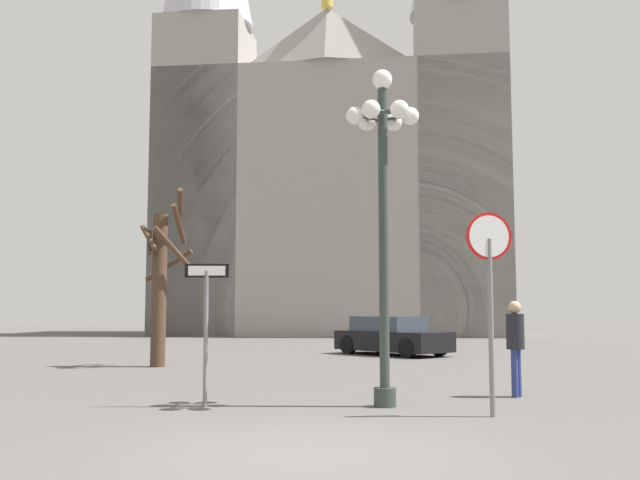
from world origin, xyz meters
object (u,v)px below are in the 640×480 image
Objects in this scene: street_lamp at (383,185)px; bare_tree at (161,280)px; stop_sign at (490,275)px; parked_car_near_black at (392,337)px; one_way_arrow_sign at (206,315)px; cathedral at (332,143)px; pedestrian_walking at (515,339)px.

street_lamp is 9.70m from bare_tree.
stop_sign is 0.70× the size of parked_car_near_black.
one_way_arrow_sign is 3.58m from street_lamp.
stop_sign is at bearing -90.98° from parked_car_near_black.
stop_sign is 0.54× the size of street_lamp.
cathedral is at bearing 89.27° from street_lamp.
street_lamp is (-1.44, 1.11, 1.54)m from stop_sign.
cathedral reaches higher than one_way_arrow_sign.
one_way_arrow_sign is 0.41× the size of street_lamp.
parked_car_near_black is at bearing -86.23° from cathedral.
cathedral is at bearing 91.77° from stop_sign.
one_way_arrow_sign is (-3.29, -32.16, -10.47)m from cathedral.
street_lamp is at bearing -97.42° from parked_car_near_black.
street_lamp reaches higher than bare_tree.
cathedral reaches higher than pedestrian_walking.
bare_tree is (-5.24, 8.07, -1.25)m from street_lamp.
one_way_arrow_sign is at bearing 165.41° from stop_sign.
bare_tree is (-6.68, 9.18, 0.29)m from stop_sign.
stop_sign is (1.03, -33.28, -9.87)m from cathedral.
one_way_arrow_sign is 8.45m from bare_tree.
cathedral reaches higher than street_lamp.
parked_car_near_black is at bearing 70.54° from one_way_arrow_sign.
cathedral is at bearing 93.77° from parked_car_near_black.
cathedral is 6.39× the size of street_lamp.
bare_tree is 1.15× the size of parked_car_near_black.
parked_car_near_black is 2.49× the size of pedestrian_walking.
street_lamp reaches higher than stop_sign.
street_lamp is 3.76m from pedestrian_walking.
stop_sign is at bearing -53.97° from bare_tree.
pedestrian_walking is (2.07, -30.97, -10.89)m from cathedral.
bare_tree is at bearing 138.33° from pedestrian_walking.
street_lamp is at bearing -154.13° from pedestrian_walking.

